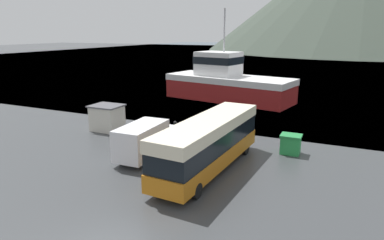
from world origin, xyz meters
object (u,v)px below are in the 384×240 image
object	(u,v)px
storage_bin	(291,144)
dock_kiosk	(107,118)
delivery_van	(146,139)
fishing_boat	(227,82)
tour_bus	(209,142)

from	to	relation	value
storage_bin	dock_kiosk	size ratio (longest dim) A/B	0.54
dock_kiosk	delivery_van	bearing A→B (deg)	-32.19
delivery_van	fishing_boat	xyz separation A→B (m)	(-1.72, 22.68, 1.05)
fishing_boat	storage_bin	size ratio (longest dim) A/B	11.66
tour_bus	dock_kiosk	bearing A→B (deg)	161.88
delivery_van	fishing_boat	size ratio (longest dim) A/B	0.37
delivery_van	fishing_boat	bearing A→B (deg)	92.79
storage_bin	fishing_boat	bearing A→B (deg)	122.17
delivery_van	storage_bin	xyz separation A→B (m)	(9.41, 4.98, -0.59)
dock_kiosk	fishing_boat	bearing A→B (deg)	74.00
tour_bus	storage_bin	xyz separation A→B (m)	(4.39, 5.36, -1.18)
delivery_van	fishing_boat	world-z (taller)	fishing_boat
delivery_van	dock_kiosk	bearing A→B (deg)	146.25
tour_bus	delivery_van	world-z (taller)	tour_bus
tour_bus	fishing_boat	distance (m)	24.02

